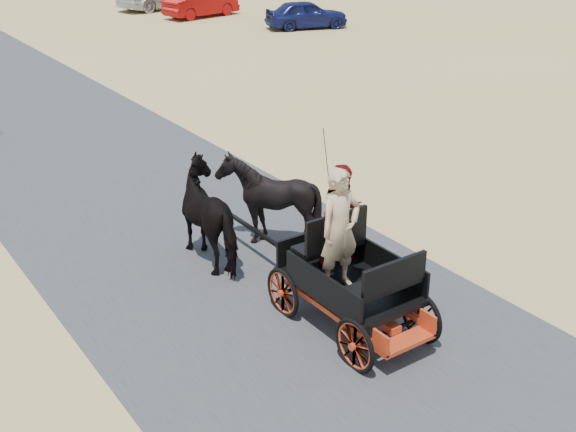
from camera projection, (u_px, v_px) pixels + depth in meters
ground at (385, 385)px, 9.47m from camera, size 140.00×140.00×0.00m
road at (385, 385)px, 9.47m from camera, size 6.00×140.00×0.01m
carriage at (350, 305)px, 10.62m from camera, size 1.30×2.40×0.72m
horse_left at (215, 215)px, 12.37m from camera, size 0.91×2.01×1.70m
horse_right at (269, 200)px, 12.94m from camera, size 1.37×1.54×1.70m
driver_man at (340, 230)px, 10.03m from camera, size 0.66×0.43×1.80m
passenger_woman at (343, 215)px, 10.75m from camera, size 0.77×0.60×1.58m
car_a at (306, 14)px, 33.52m from camera, size 4.08×2.62×1.29m
car_b at (201, 4)px, 36.57m from camera, size 4.20×2.09×1.32m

